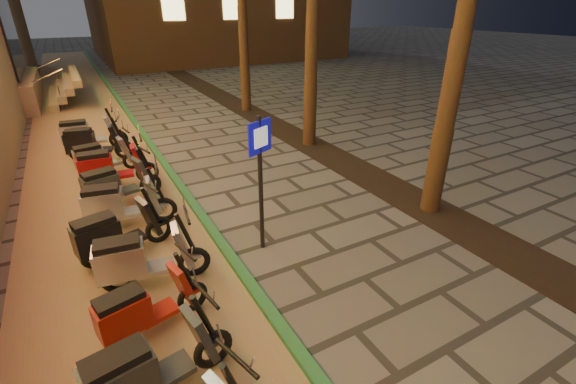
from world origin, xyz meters
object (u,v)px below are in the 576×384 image
scooter_6 (139,260)px  scooter_11 (100,158)px  scooter_7 (113,234)px  scooter_13 (86,134)px  scooter_8 (119,204)px  scooter_12 (91,143)px  scooter_5 (141,309)px  scooter_9 (114,185)px  scooter_10 (109,168)px  pedestrian_sign (260,167)px  scooter_4 (146,370)px

scooter_6 → scooter_11: (-0.08, 5.10, -0.03)m
scooter_7 → scooter_13: size_ratio=0.93×
scooter_7 → scooter_8: (0.23, 1.10, 0.01)m
scooter_13 → scooter_12: bearing=-80.2°
scooter_5 → scooter_13: size_ratio=0.84×
scooter_6 → scooter_7: bearing=112.2°
scooter_9 → scooter_10: 1.06m
pedestrian_sign → scooter_13: pedestrian_sign is taller
pedestrian_sign → scooter_10: pedestrian_sign is taller
scooter_11 → scooter_12: (-0.11, 1.25, 0.05)m
scooter_8 → scooter_10: bearing=99.8°
scooter_7 → scooter_12: size_ratio=0.96×
scooter_9 → scooter_7: bearing=-111.1°
scooter_9 → scooter_13: bearing=79.8°
scooter_6 → scooter_10: (0.04, 4.17, 0.02)m
scooter_5 → scooter_10: scooter_10 is taller
scooter_8 → scooter_9: scooter_8 is taller
scooter_7 → scooter_10: size_ratio=0.95×
scooter_9 → scooter_12: size_ratio=0.96×
scooter_7 → pedestrian_sign: bearing=-35.2°
scooter_5 → scooter_6: size_ratio=0.89×
scooter_6 → pedestrian_sign: bearing=10.1°
scooter_11 → scooter_8: bearing=-97.7°
pedestrian_sign → scooter_4: pedestrian_sign is taller
scooter_6 → scooter_9: 3.11m
scooter_11 → scooter_6: bearing=-97.9°
pedestrian_sign → scooter_5: 2.82m
scooter_12 → scooter_13: scooter_13 is taller
pedestrian_sign → scooter_4: bearing=-163.0°
scooter_9 → scooter_11: bearing=78.8°
scooter_11 → scooter_13: (-0.17, 2.18, 0.06)m
scooter_8 → scooter_9: (0.04, 1.02, -0.01)m
scooter_7 → scooter_12: scooter_12 is taller
scooter_8 → scooter_9: bearing=99.3°
scooter_5 → scooter_9: scooter_9 is taller
scooter_5 → scooter_9: bearing=74.0°
scooter_4 → scooter_5: (0.13, 1.04, -0.05)m
scooter_11 → scooter_12: 1.26m
scooter_9 → scooter_12: (-0.20, 3.24, 0.03)m
scooter_6 → scooter_12: size_ratio=0.97×
scooter_6 → scooter_8: scooter_8 is taller
scooter_4 → scooter_13: scooter_13 is taller
scooter_6 → scooter_8: 2.09m
scooter_4 → scooter_6: bearing=71.7°
scooter_4 → scooter_13: 9.38m
scooter_6 → scooter_12: bearing=99.5°
scooter_6 → scooter_11: size_ratio=1.06×
scooter_10 → scooter_11: bearing=102.7°
scooter_4 → scooter_8: bearing=76.0°
scooter_4 → scooter_10: scooter_10 is taller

